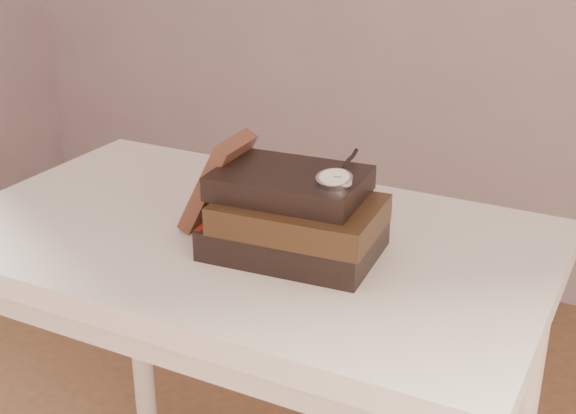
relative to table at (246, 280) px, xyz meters
The scene contains 5 objects.
table is the anchor object (origin of this frame).
book_stack 0.19m from the table, 17.01° to the right, with size 0.28×0.20×0.13m.
journal 0.18m from the table, behind, with size 0.03×0.11×0.17m, color #3A1E16.
pocket_watch 0.29m from the table, 12.12° to the right, with size 0.06×0.16×0.02m.
eyeglasses 0.17m from the table, 78.34° to the left, with size 0.12×0.13×0.05m.
Camera 1 is at (0.60, -0.66, 1.29)m, focal length 48.31 mm.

